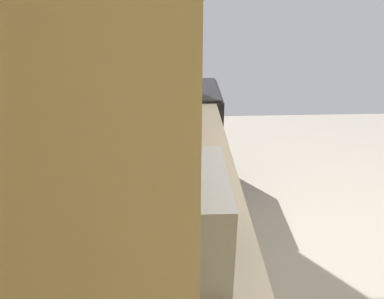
{
  "coord_description": "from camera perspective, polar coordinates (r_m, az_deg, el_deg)",
  "views": [
    {
      "loc": [
        -1.74,
        1.32,
        1.9
      ],
      "look_at": [
        -0.41,
        1.26,
        1.26
      ],
      "focal_mm": 36.63,
      "sensor_mm": 36.0,
      "label": 1
    }
  ],
  "objects": [
    {
      "name": "oven_range",
      "position": [
        3.52,
        -1.62,
        1.81
      ],
      "size": [
        0.68,
        0.69,
        1.07
      ],
      "color": "black",
      "rests_on": "ground_plane"
    },
    {
      "name": "kettle",
      "position": [
        2.49,
        -0.78,
        3.69
      ],
      "size": [
        0.17,
        0.12,
        0.16
      ],
      "color": "red",
      "rests_on": "counter_run"
    },
    {
      "name": "wall_back",
      "position": [
        1.86,
        -13.58,
        7.45
      ],
      "size": [
        4.09,
        0.12,
        2.67
      ],
      "primitive_type": "cube",
      "color": "#ECCC7A",
      "rests_on": "ground_plane"
    },
    {
      "name": "bowl",
      "position": [
        1.94,
        -0.21,
        -4.28
      ],
      "size": [
        0.2,
        0.2,
        0.06
      ],
      "color": "gold",
      "rests_on": "counter_run"
    },
    {
      "name": "microwave",
      "position": [
        1.44,
        -2.75,
        -9.68
      ],
      "size": [
        0.46,
        0.4,
        0.34
      ],
      "color": "#B7BABF",
      "rests_on": "counter_run"
    }
  ]
}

